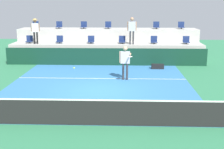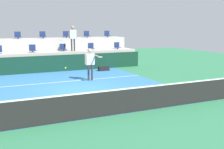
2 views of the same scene
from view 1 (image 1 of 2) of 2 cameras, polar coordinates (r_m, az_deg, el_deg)
The scene contains 25 objects.
ground_plane at distance 14.08m, azimuth -2.64°, elevation -3.16°, with size 40.00×40.00×0.00m, color #2D754C.
court_inner_paint at distance 15.04m, azimuth -2.32°, elevation -2.06°, with size 9.00×10.00×0.01m, color teal.
court_service_line at distance 16.39m, azimuth -1.94°, elevation -0.74°, with size 9.00×0.06×0.00m, color white.
tennis_net at distance 10.15m, azimuth -4.55°, elevation -6.89°, with size 10.48×0.08×1.07m.
sponsor_backboard at distance 19.79m, azimuth -1.21°, elevation 3.34°, with size 13.00×0.16×1.10m, color #0F3323.
seating_tier_lower at distance 21.06m, azimuth -1.00°, elevation 4.16°, with size 13.00×1.80×1.25m, color #ADAAA3.
seating_tier_upper at distance 22.77m, azimuth -0.75°, elevation 5.94°, with size 13.00×1.80×2.10m, color #ADAAA3.
stadium_chair_lower_far_left at distance 21.82m, azimuth -15.18°, elevation 6.25°, with size 0.44×0.40×0.52m.
stadium_chair_lower_left at distance 21.29m, azimuth -9.76°, elevation 6.35°, with size 0.44×0.40×0.52m.
stadium_chair_lower_mid_left at distance 20.96m, azimuth -3.94°, elevation 6.40°, with size 0.44×0.40×0.52m.
stadium_chair_lower_mid_right at distance 20.84m, azimuth 1.91°, elevation 6.39°, with size 0.44×0.40×0.52m.
stadium_chair_lower_right at distance 20.94m, azimuth 7.85°, elevation 6.30°, with size 0.44×0.40×0.52m.
stadium_chair_lower_far_right at distance 21.26m, azimuth 13.69°, elevation 6.15°, with size 0.44×0.40×0.52m.
stadium_chair_upper_far_left at distance 23.47m, azimuth -14.11°, elevation 8.87°, with size 0.44×0.40×0.52m.
stadium_chair_upper_left at distance 23.04m, azimuth -9.86°, elevation 9.00°, with size 0.44×0.40×0.52m.
stadium_chair_upper_mid_left at distance 22.74m, azimuth -5.30°, elevation 9.08°, with size 0.44×0.40×0.52m.
stadium_chair_upper_center at distance 22.58m, azimuth -0.73°, elevation 9.10°, with size 0.44×0.40×0.52m.
stadium_chair_upper_mid_right at distance 22.56m, azimuth 3.90°, elevation 9.07°, with size 0.44×0.40×0.52m.
stadium_chair_upper_right at distance 22.67m, azimuth 8.29°, elevation 8.98°, with size 0.44×0.40×0.52m.
stadium_chair_upper_far_right at distance 22.93m, azimuth 12.81°, elevation 8.84°, with size 0.44×0.40×0.52m.
tennis_player at distance 15.88m, azimuth 2.51°, elevation 2.88°, with size 0.67×1.25×1.80m.
spectator_with_hat at distance 21.21m, azimuth -14.14°, elevation 8.32°, with size 0.58×0.45×1.69m.
spectator_in_grey at distance 20.37m, azimuth 3.73°, elevation 8.68°, with size 0.62×0.24×1.79m.
tennis_ball at distance 13.21m, azimuth -7.10°, elevation 1.23°, with size 0.07×0.07×0.07m.
equipment_bag at distance 18.95m, azimuth 8.52°, elevation 1.50°, with size 0.76×0.28×0.30m, color black.
Camera 1 is at (1.16, -13.45, 4.01)m, focal length 48.95 mm.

